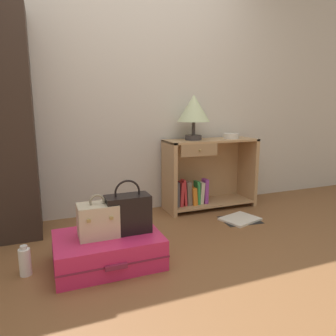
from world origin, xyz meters
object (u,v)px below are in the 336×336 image
suitcase_large (108,249)px  handbag (128,213)px  open_book_on_floor (240,219)px  bookshelf (206,174)px  bottle (25,261)px  train_case (98,220)px  bowl (231,136)px  table_lamp (194,110)px

suitcase_large → handbag: 0.29m
handbag → suitcase_large: bearing=-178.0°
handbag → open_book_on_floor: size_ratio=0.94×
bookshelf → open_book_on_floor: bookshelf is taller
bottle → bookshelf: bearing=24.9°
train_case → open_book_on_floor: (1.41, 0.38, -0.32)m
bookshelf → train_case: (-1.30, -0.86, -0.04)m
suitcase_large → bottle: (-0.53, 0.05, -0.01)m
bowl → suitcase_large: bowl is taller
table_lamp → train_case: size_ratio=1.53×
bottle → open_book_on_floor: bottle is taller
table_lamp → train_case: 1.59m
bookshelf → suitcase_large: size_ratio=1.37×
bookshelf → open_book_on_floor: (0.12, -0.49, -0.36)m
table_lamp → train_case: table_lamp is taller
bowl → handbag: bowl is taller
handbag → bottle: 0.73m
suitcase_large → open_book_on_floor: bearing=15.8°
open_book_on_floor → bookshelf: bearing=103.5°
bowl → handbag: size_ratio=0.44×
bookshelf → bowl: (0.28, -0.03, 0.41)m
bookshelf → table_lamp: bearing=-176.8°
bookshelf → suitcase_large: 1.53m
bookshelf → open_book_on_floor: 0.61m
table_lamp → suitcase_large: 1.67m
bowl → train_case: size_ratio=0.55×
suitcase_large → open_book_on_floor: size_ratio=1.80×
bookshelf → bottle: bearing=-155.1°
suitcase_large → train_case: 0.23m
train_case → handbag: bearing=-0.6°
table_lamp → open_book_on_floor: 1.18m
bowl → train_case: 1.83m
handbag → bottle: size_ratio=1.85×
bookshelf → table_lamp: 0.70m
suitcase_large → bottle: 0.53m
bowl → handbag: bearing=-148.6°
table_lamp → bowl: table_lamp is taller
bookshelf → bowl: bearing=-6.4°
bookshelf → train_case: 1.56m
bottle → open_book_on_floor: bearing=10.0°
table_lamp → handbag: table_lamp is taller
bookshelf → bottle: bookshelf is taller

